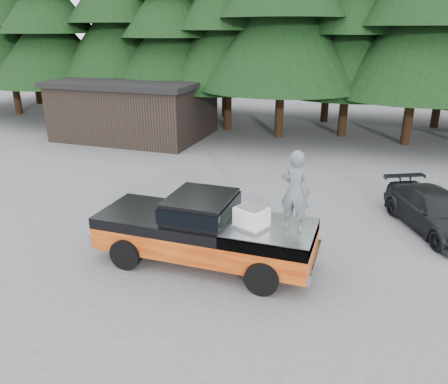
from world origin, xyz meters
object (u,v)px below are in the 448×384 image
(utility_building, at_px, (136,108))
(man_on_bed, at_px, (295,191))
(parked_car, at_px, (436,211))
(air_compressor, at_px, (251,218))
(pickup_truck, at_px, (205,240))

(utility_building, bearing_deg, man_on_bed, -47.54)
(man_on_bed, xyz_separation_m, parked_car, (3.76, 4.26, -1.73))
(parked_car, distance_m, utility_building, 17.57)
(utility_building, bearing_deg, parked_car, -28.75)
(air_compressor, xyz_separation_m, man_on_bed, (1.02, 0.21, 0.77))
(parked_car, bearing_deg, air_compressor, -163.83)
(air_compressor, xyz_separation_m, parked_car, (4.77, 4.47, -0.96))
(man_on_bed, bearing_deg, utility_building, -37.98)
(air_compressor, bearing_deg, man_on_bed, 35.02)
(pickup_truck, bearing_deg, air_compressor, -8.54)
(parked_car, relative_size, utility_building, 0.51)
(man_on_bed, relative_size, utility_building, 0.24)
(pickup_truck, xyz_separation_m, air_compressor, (1.34, -0.20, 0.92))
(air_compressor, distance_m, parked_car, 6.61)
(man_on_bed, xyz_separation_m, utility_building, (-11.62, 12.70, -0.68))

